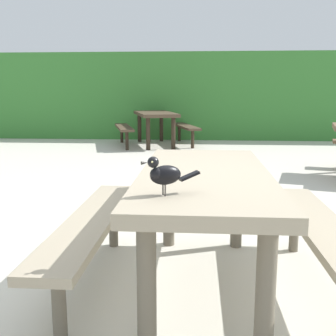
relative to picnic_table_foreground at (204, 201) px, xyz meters
The scene contains 5 objects.
ground_plane 0.57m from the picnic_table_foreground, 83.63° to the left, with size 60.00×60.00×0.00m, color beige.
hedge_wall 8.82m from the picnic_table_foreground, 89.92° to the left, with size 28.00×1.99×2.14m, color #387A33.
picnic_table_foreground is the anchor object (origin of this frame).
bird_grackle 0.69m from the picnic_table_foreground, 108.26° to the right, with size 0.27×0.16×0.18m.
picnic_table_mid_left 6.83m from the picnic_table_foreground, 98.49° to the left, with size 2.07×2.10×0.74m.
Camera 1 is at (-0.05, -2.54, 1.21)m, focal length 44.07 mm.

